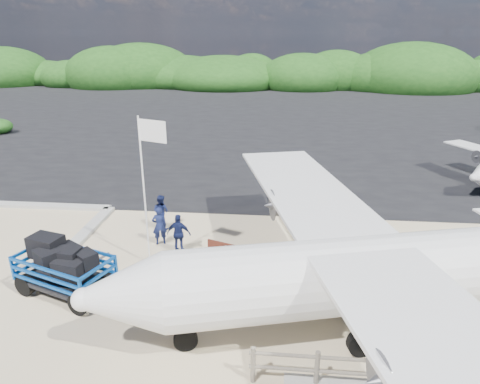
{
  "coord_description": "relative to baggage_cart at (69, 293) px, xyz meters",
  "views": [
    {
      "loc": [
        3.46,
        -13.07,
        7.9
      ],
      "look_at": [
        1.9,
        3.26,
        1.78
      ],
      "focal_mm": 32.0,
      "sensor_mm": 36.0,
      "label": 1
    }
  ],
  "objects": [
    {
      "name": "vegetation_band",
      "position": [
        3.2,
        56.85,
        0.0
      ],
      "size": [
        124.0,
        8.0,
        4.4
      ],
      "primitive_type": null,
      "color": "#B2B2B2",
      "rests_on": "ground"
    },
    {
      "name": "aircraft_large",
      "position": [
        17.34,
        21.78,
        0.0
      ],
      "size": [
        22.4,
        22.4,
        5.5
      ],
      "primitive_type": null,
      "rotation": [
        0.0,
        0.0,
        3.4
      ],
      "color": "#B2B2B2",
      "rests_on": "ground"
    },
    {
      "name": "crew_b",
      "position": [
        1.71,
        5.11,
        0.76
      ],
      "size": [
        0.89,
        0.79,
        1.51
      ],
      "primitive_type": "imported",
      "rotation": [
        0.0,
        0.0,
        2.8
      ],
      "color": "#121A44",
      "rests_on": "ground"
    },
    {
      "name": "ground",
      "position": [
        3.2,
        1.85,
        0.0
      ],
      "size": [
        160.0,
        160.0,
        0.0
      ],
      "primitive_type": "plane",
      "color": "beige"
    },
    {
      "name": "flagpole",
      "position": [
        2.08,
        2.11,
        0.0
      ],
      "size": [
        1.17,
        0.82,
        5.41
      ],
      "primitive_type": null,
      "rotation": [
        0.0,
        0.0,
        -0.38
      ],
      "color": "white",
      "rests_on": "ground"
    },
    {
      "name": "crew_c",
      "position": [
        2.97,
        3.06,
        0.78
      ],
      "size": [
        0.93,
        0.42,
        1.56
      ],
      "primitive_type": "imported",
      "rotation": [
        0.0,
        0.0,
        3.1
      ],
      "color": "#121A44",
      "rests_on": "ground"
    },
    {
      "name": "asphalt_apron",
      "position": [
        3.2,
        31.85,
        0.0
      ],
      "size": [
        90.0,
        50.0,
        0.04
      ],
      "primitive_type": null,
      "color": "#B2B2B2",
      "rests_on": "ground"
    },
    {
      "name": "crew_a",
      "position": [
        2.04,
        3.68,
        0.78
      ],
      "size": [
        0.66,
        0.54,
        1.57
      ],
      "primitive_type": "imported",
      "rotation": [
        0.0,
        0.0,
        3.47
      ],
      "color": "#121A44",
      "rests_on": "ground"
    },
    {
      "name": "aircraft_small",
      "position": [
        -8.24,
        39.03,
        0.0
      ],
      "size": [
        9.92,
        9.92,
        2.65
      ],
      "primitive_type": null,
      "rotation": [
        0.0,
        0.0,
        3.62
      ],
      "color": "#B2B2B2",
      "rests_on": "ground"
    },
    {
      "name": "signboard",
      "position": [
        4.92,
        1.7,
        0.0
      ],
      "size": [
        1.42,
        0.65,
        1.2
      ],
      "primitive_type": null,
      "rotation": [
        0.0,
        0.0,
        -0.36
      ],
      "color": "#572418",
      "rests_on": "ground"
    },
    {
      "name": "baggage_cart",
      "position": [
        0.0,
        0.0,
        0.0
      ],
      "size": [
        3.65,
        2.84,
        1.61
      ],
      "primitive_type": null,
      "rotation": [
        0.0,
        0.0,
        -0.35
      ],
      "color": "#0B49A5",
      "rests_on": "ground"
    }
  ]
}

